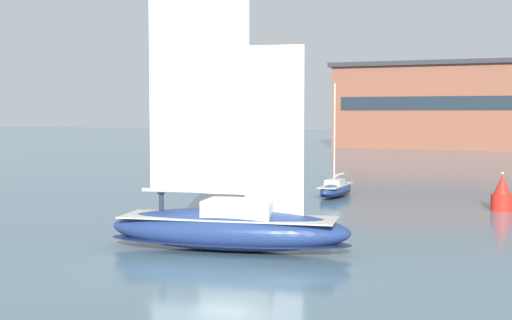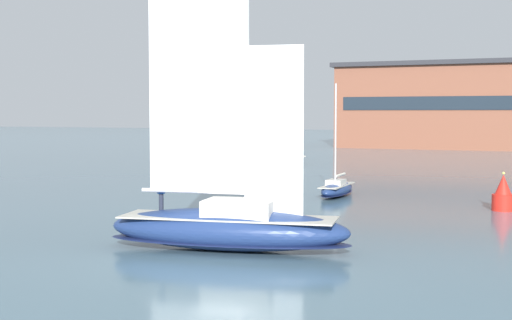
% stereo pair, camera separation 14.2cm
% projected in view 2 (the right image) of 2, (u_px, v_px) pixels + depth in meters
% --- Properties ---
extents(ground_plane, '(400.00, 400.00, 0.00)m').
position_uv_depth(ground_plane, '(228.00, 250.00, 29.90)').
color(ground_plane, slate).
extents(waterfront_building, '(32.66, 16.43, 13.76)m').
position_uv_depth(waterfront_building, '(440.00, 105.00, 116.06)').
color(waterfront_building, brown).
rests_on(waterfront_building, ground).
extents(sailboat_main, '(10.76, 4.64, 14.30)m').
position_uv_depth(sailboat_main, '(228.00, 224.00, 29.82)').
color(sailboat_main, navy).
rests_on(sailboat_main, ground).
extents(sailboat_moored_near_marina, '(6.17, 7.00, 10.08)m').
position_uv_depth(sailboat_moored_near_marina, '(289.00, 156.00, 80.45)').
color(sailboat_moored_near_marina, '#232328').
rests_on(sailboat_moored_near_marina, ground).
extents(sailboat_moored_mid_channel, '(1.64, 5.63, 7.73)m').
position_uv_depth(sailboat_moored_mid_channel, '(337.00, 189.00, 49.05)').
color(sailboat_moored_mid_channel, navy).
rests_on(sailboat_moored_mid_channel, ground).
extents(channel_buoy, '(1.28, 1.28, 2.29)m').
position_uv_depth(channel_buoy, '(503.00, 195.00, 41.80)').
color(channel_buoy, red).
rests_on(channel_buoy, ground).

